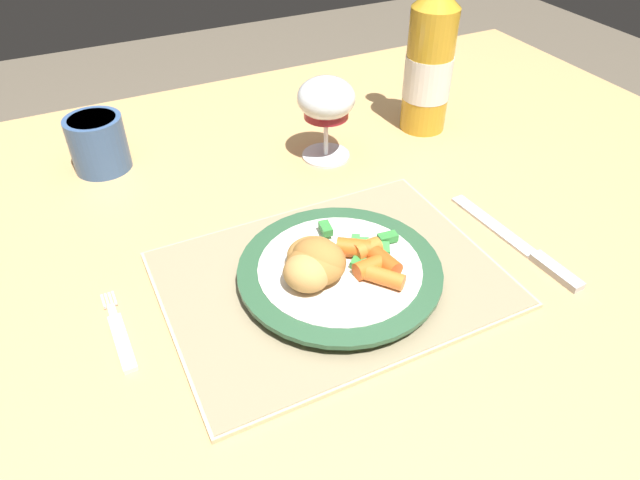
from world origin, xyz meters
name	(u,v)px	position (x,y,z in m)	size (l,w,h in m)	color
dining_table	(294,294)	(0.00, 0.00, 0.67)	(1.52, 1.07, 0.74)	tan
placemat	(331,279)	(0.02, -0.07, 0.74)	(0.38, 0.28, 0.01)	#CCB789
dinner_plate	(340,272)	(0.03, -0.07, 0.76)	(0.23, 0.23, 0.02)	white
breaded_croquettes	(314,263)	(-0.01, -0.08, 0.79)	(0.09, 0.10, 0.04)	#A87033
green_beans_pile	(362,245)	(0.06, -0.06, 0.77)	(0.08, 0.09, 0.01)	#338438
glazed_carrots	(371,260)	(0.06, -0.09, 0.78)	(0.05, 0.10, 0.02)	orange
fork	(120,336)	(-0.22, -0.05, 0.74)	(0.02, 0.12, 0.01)	silver
table_knife	(523,247)	(0.26, -0.12, 0.74)	(0.03, 0.21, 0.01)	silver
wine_glass	(326,103)	(0.14, 0.19, 0.83)	(0.09, 0.09, 0.13)	silver
bottle	(430,60)	(0.33, 0.20, 0.86)	(0.08, 0.08, 0.31)	gold
drinking_cup	(98,142)	(-0.17, 0.31, 0.78)	(0.08, 0.08, 0.08)	#385684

